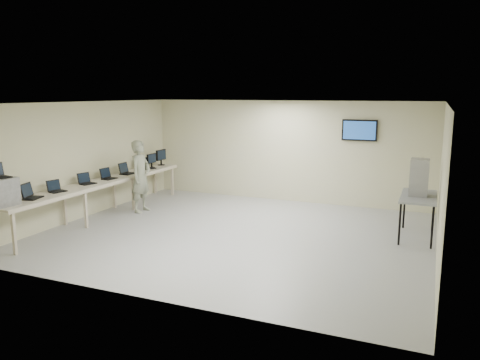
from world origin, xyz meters
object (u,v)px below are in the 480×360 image
at_px(side_table, 419,199).
at_px(soldier, 141,176).
at_px(workbench, 101,184).
at_px(equipment_box, 1,192).

bearing_deg(side_table, soldier, -176.71).
xyz_separation_m(soldier, side_table, (6.61, 0.38, -0.08)).
height_order(workbench, equipment_box, equipment_box).
distance_m(workbench, equipment_box, 2.77).
bearing_deg(soldier, side_table, -87.00).
xyz_separation_m(workbench, soldier, (0.58, 0.84, 0.09)).
relative_size(workbench, side_table, 3.98).
height_order(workbench, soldier, soldier).
bearing_deg(equipment_box, side_table, 31.23).
relative_size(equipment_box, soldier, 0.29).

